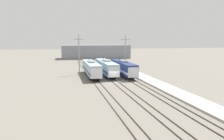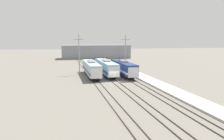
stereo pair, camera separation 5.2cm
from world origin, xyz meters
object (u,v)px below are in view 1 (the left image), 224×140
locomotive_far_left (91,69)px  locomotive_far_right (123,68)px  traffic_cone (145,77)px  locomotive_center (106,67)px  catenary_tower_left (79,53)px  catenary_tower_right (125,53)px

locomotive_far_left → locomotive_far_right: locomotive_far_left is taller
locomotive_far_right → traffic_cone: bearing=-62.1°
locomotive_center → catenary_tower_left: bearing=157.8°
traffic_cone → locomotive_far_left: bearing=148.1°
locomotive_center → locomotive_far_right: locomotive_center is taller
locomotive_center → catenary_tower_left: size_ratio=1.72×
catenary_tower_left → catenary_tower_right: same height
locomotive_far_right → catenary_tower_right: bearing=68.4°
catenary_tower_right → locomotive_far_left: bearing=-159.1°
locomotive_far_left → traffic_cone: (12.72, -7.92, -1.54)m
catenary_tower_right → traffic_cone: catenary_tower_right is taller
locomotive_far_right → locomotive_center: bearing=156.0°
locomotive_far_right → traffic_cone: (3.74, -7.05, -1.54)m
locomotive_far_right → catenary_tower_right: catenary_tower_right is taller
traffic_cone → catenary_tower_left: bearing=142.4°
locomotive_far_right → catenary_tower_left: 13.62m
catenary_tower_right → traffic_cone: (1.73, -12.11, -5.55)m
locomotive_far_right → catenary_tower_left: size_ratio=1.61×
locomotive_far_left → catenary_tower_right: 12.43m
locomotive_far_left → catenary_tower_right: bearing=20.9°
locomotive_far_right → catenary_tower_left: catenary_tower_left is taller
locomotive_far_right → catenary_tower_left: bearing=157.1°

